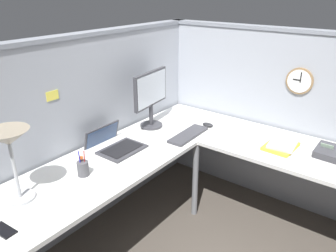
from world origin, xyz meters
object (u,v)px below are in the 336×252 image
book_stack (282,145)px  wall_clock (300,81)px  computer_mouse (208,125)px  desk_lamp_dome (9,144)px  pen_cup (83,168)px  office_phone (331,153)px  cell_phone (4,230)px  monitor (151,95)px  keyboard (188,135)px  laptop (113,144)px

book_stack → wall_clock: size_ratio=1.35×
computer_mouse → desk_lamp_dome: size_ratio=0.23×
pen_cup → desk_lamp_dome: bearing=167.2°
office_phone → book_stack: size_ratio=0.72×
office_phone → pen_cup: bearing=135.0°
cell_phone → desk_lamp_dome: bearing=38.4°
monitor → pen_cup: bearing=-169.4°
monitor → wall_clock: bearing=-57.5°
computer_mouse → monitor: bearing=126.7°
cell_phone → wall_clock: bearing=-23.6°
keyboard → computer_mouse: bearing=-7.3°
laptop → office_phone: size_ratio=1.76×
computer_mouse → office_phone: size_ratio=0.48×
monitor → pen_cup: 0.96m
laptop → book_stack: laptop is taller
cell_phone → office_phone: 2.19m
office_phone → computer_mouse: bearing=92.3°
pen_cup → book_stack: 1.50m
monitor → keyboard: (0.03, -0.38, -0.28)m
laptop → monitor: bearing=3.1°
keyboard → pen_cup: size_ratio=2.39×
monitor → computer_mouse: monitor is taller
keyboard → book_stack: 0.74m
laptop → cell_phone: bearing=-166.5°
monitor → office_phone: size_ratio=2.32×
monitor → wall_clock: wall_clock is taller
pen_cup → book_stack: size_ratio=0.60×
monitor → computer_mouse: (0.30, -0.40, -0.28)m
cell_phone → office_phone: office_phone is taller
computer_mouse → wall_clock: size_ratio=0.47×
computer_mouse → desk_lamp_dome: (-1.61, 0.33, 0.35)m
laptop → book_stack: size_ratio=1.28×
computer_mouse → office_phone: bearing=-87.7°
cell_phone → wall_clock: 2.35m
monitor → computer_mouse: 0.57m
keyboard → pen_cup: pen_cup is taller
desk_lamp_dome → monitor: bearing=3.4°
desk_lamp_dome → office_phone: bearing=-39.2°
office_phone → cell_phone: bearing=148.2°
cell_phone → office_phone: size_ratio=0.67×
pen_cup → wall_clock: (1.57, -0.87, 0.39)m
cell_phone → wall_clock: size_ratio=0.65×
monitor → laptop: size_ratio=1.31×
desk_lamp_dome → cell_phone: 0.46m
cell_phone → book_stack: book_stack is taller
office_phone → laptop: bearing=121.1°
desk_lamp_dome → book_stack: size_ratio=1.49×
office_phone → book_stack: office_phone is taller
keyboard → book_stack: (0.26, -0.70, 0.01)m
monitor → pen_cup: size_ratio=2.78×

